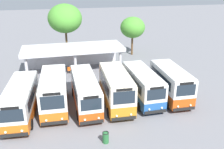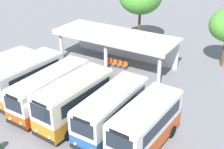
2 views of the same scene
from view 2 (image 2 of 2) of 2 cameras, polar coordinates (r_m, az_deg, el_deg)
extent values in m
plane|color=slate|center=(22.88, -12.23, -10.18)|extent=(180.00, 180.00, 0.00)
cylinder|color=black|center=(29.15, -15.87, -1.06)|extent=(0.30, 0.92, 0.90)
cylinder|color=black|center=(30.69, -18.31, 0.02)|extent=(0.30, 0.92, 0.90)
cube|color=#1E2833|center=(27.27, -19.79, 0.48)|extent=(0.54, 5.87, 0.90)
cylinder|color=black|center=(25.29, -17.60, -5.80)|extent=(0.27, 0.91, 0.90)
cylinder|color=black|center=(26.90, -20.59, -4.25)|extent=(0.27, 0.91, 0.90)
cylinder|color=black|center=(27.57, -10.95, -2.14)|extent=(0.27, 0.91, 0.90)
cylinder|color=black|center=(29.05, -14.06, -0.92)|extent=(0.27, 0.91, 0.90)
cube|color=orange|center=(26.92, -15.82, -2.36)|extent=(2.69, 6.84, 1.04)
cube|color=silver|center=(26.28, -16.20, 0.41)|extent=(2.69, 6.84, 1.86)
cube|color=silver|center=(25.88, -16.48, 2.37)|extent=(2.61, 6.63, 0.12)
cube|color=#1E2833|center=(25.50, -14.38, -0.06)|extent=(0.34, 5.37, 1.02)
cube|color=#1E2833|center=(27.15, -17.63, 1.18)|extent=(0.34, 5.37, 1.02)
sphere|color=#EAEACC|center=(24.83, -20.72, -5.94)|extent=(0.20, 0.20, 0.20)
cylinder|color=black|center=(23.20, -13.51, -8.39)|extent=(0.23, 0.90, 0.90)
cylinder|color=black|center=(24.50, -16.86, -6.82)|extent=(0.23, 0.90, 0.90)
cylinder|color=black|center=(26.16, -6.12, -3.44)|extent=(0.23, 0.90, 0.90)
cylinder|color=black|center=(27.31, -9.43, -2.29)|extent=(0.23, 0.90, 0.90)
cube|color=#D14C14|center=(25.00, -11.38, -4.32)|extent=(2.21, 7.80, 0.93)
cube|color=silver|center=(24.39, -11.64, -1.75)|extent=(2.21, 7.80, 1.61)
cube|color=silver|center=(24.00, -11.83, 0.07)|extent=(2.14, 7.57, 0.12)
cube|color=black|center=(23.03, -17.97, -9.12)|extent=(2.00, 0.13, 0.28)
cube|color=#1E2833|center=(22.17, -18.47, -5.59)|extent=(1.72, 0.07, 1.05)
cube|color=black|center=(21.85, -18.71, -4.18)|extent=(1.26, 0.07, 0.24)
cube|color=#1E2833|center=(23.79, -9.66, -2.20)|extent=(0.12, 6.22, 0.89)
cube|color=#1E2833|center=(25.10, -13.23, -0.95)|extent=(0.12, 6.22, 0.89)
sphere|color=#EAEACC|center=(22.48, -17.08, -8.98)|extent=(0.20, 0.20, 0.20)
sphere|color=#EAEACC|center=(23.25, -19.00, -7.99)|extent=(0.20, 0.20, 0.20)
cylinder|color=black|center=(21.34, -8.43, -11.35)|extent=(0.27, 0.91, 0.90)
cylinder|color=black|center=(22.64, -12.54, -9.25)|extent=(0.27, 0.91, 0.90)
cylinder|color=black|center=(23.93, -1.59, -6.39)|extent=(0.27, 0.91, 0.90)
cylinder|color=black|center=(25.10, -5.62, -4.81)|extent=(0.27, 0.91, 0.90)
cube|color=orange|center=(22.89, -6.97, -6.75)|extent=(2.68, 6.89, 1.17)
cube|color=beige|center=(22.11, -7.18, -3.54)|extent=(2.68, 6.89, 1.79)
cube|color=beige|center=(21.66, -7.32, -1.34)|extent=(2.60, 6.68, 0.12)
cube|color=black|center=(21.25, -13.10, -11.77)|extent=(2.17, 0.23, 0.28)
cube|color=#1E2833|center=(20.13, -13.58, -7.28)|extent=(1.87, 0.16, 1.17)
cube|color=black|center=(19.74, -13.81, -5.52)|extent=(1.37, 0.13, 0.24)
cube|color=#1E2833|center=(21.50, -4.75, -4.19)|extent=(0.36, 5.40, 0.99)
cube|color=#1E2833|center=(22.84, -9.14, -2.49)|extent=(0.36, 5.40, 0.99)
sphere|color=#EAEACC|center=(20.68, -11.96, -11.76)|extent=(0.20, 0.20, 0.20)
sphere|color=#EAEACC|center=(21.46, -14.33, -10.45)|extent=(0.20, 0.20, 0.20)
cylinder|color=black|center=(20.23, -0.79, -13.44)|extent=(0.23, 0.90, 0.90)
cylinder|color=black|center=(21.20, -5.65, -11.45)|extent=(0.23, 0.90, 0.90)
cylinder|color=black|center=(23.30, 5.12, -7.51)|extent=(0.23, 0.90, 0.90)
cylinder|color=black|center=(24.14, 0.68, -6.06)|extent=(0.23, 0.90, 0.90)
cube|color=#23569E|center=(21.89, 0.02, -8.52)|extent=(2.25, 7.10, 1.00)
cube|color=white|center=(21.17, 0.02, -5.63)|extent=(2.25, 7.10, 1.61)
cube|color=white|center=(20.72, 0.02, -3.61)|extent=(2.19, 6.89, 0.12)
cube|color=#1E2833|center=(18.77, -5.79, -10.33)|extent=(1.80, 0.07, 1.04)
cube|color=black|center=(18.40, -5.88, -8.75)|extent=(1.32, 0.06, 0.24)
cube|color=#1E2833|center=(20.75, 2.73, -6.23)|extent=(0.09, 5.66, 0.88)
cube|color=#1E2833|center=(21.72, -2.28, -4.59)|extent=(0.09, 5.66, 0.88)
sphere|color=#EAEACC|center=(19.92, -7.09, -13.02)|extent=(0.20, 0.20, 0.20)
cylinder|color=black|center=(21.82, 11.45, -10.65)|extent=(0.27, 0.91, 0.90)
cylinder|color=black|center=(22.53, 6.40, -8.90)|extent=(0.27, 0.91, 0.90)
cube|color=#D14C14|center=(20.41, 6.40, -11.44)|extent=(2.61, 6.56, 1.13)
cube|color=white|center=(19.58, 6.61, -8.22)|extent=(2.61, 6.56, 1.67)
cube|color=white|center=(19.09, 6.75, -6.01)|extent=(2.53, 6.37, 0.12)
cube|color=#1E2833|center=(17.33, 1.37, -13.11)|extent=(1.85, 0.15, 1.08)
cube|color=black|center=(16.91, 1.39, -11.38)|extent=(1.36, 0.12, 0.24)
cube|color=#1E2833|center=(19.24, 9.71, -8.97)|extent=(0.32, 5.15, 0.92)
cube|color=#1E2833|center=(20.07, 3.94, -6.96)|extent=(0.32, 5.15, 0.92)
cylinder|color=silver|center=(33.84, -9.74, 5.63)|extent=(0.36, 0.36, 3.20)
cylinder|color=silver|center=(30.48, -1.22, 3.63)|extent=(0.36, 0.36, 3.20)
cylinder|color=silver|center=(27.98, 9.06, 1.12)|extent=(0.36, 0.36, 3.20)
cube|color=silver|center=(33.61, 2.42, 5.85)|extent=(12.66, 0.20, 3.20)
cube|color=silver|center=(31.35, 0.61, 7.63)|extent=(13.16, 4.83, 0.20)
cube|color=silver|center=(29.55, -1.77, 5.92)|extent=(13.16, 0.10, 0.28)
cylinder|color=slate|center=(32.00, -1.21, 2.09)|extent=(0.03, 0.03, 0.44)
cylinder|color=slate|center=(32.18, -1.74, 2.23)|extent=(0.03, 0.03, 0.44)
cylinder|color=slate|center=(32.27, -0.87, 2.31)|extent=(0.03, 0.03, 0.44)
cylinder|color=slate|center=(32.44, -1.39, 2.45)|extent=(0.03, 0.03, 0.44)
cube|color=#D85919|center=(32.12, -1.31, 2.66)|extent=(0.44, 0.44, 0.04)
cube|color=#D85919|center=(32.20, -1.11, 3.11)|extent=(0.44, 0.04, 0.40)
cylinder|color=slate|center=(31.62, -0.39, 1.79)|extent=(0.03, 0.03, 0.44)
cylinder|color=slate|center=(31.79, -0.92, 1.93)|extent=(0.03, 0.03, 0.44)
cylinder|color=slate|center=(31.89, -0.05, 2.01)|extent=(0.03, 0.03, 0.44)
cylinder|color=slate|center=(32.06, -0.58, 2.15)|extent=(0.03, 0.03, 0.44)
cube|color=#D85919|center=(31.74, -0.48, 2.36)|extent=(0.44, 0.44, 0.04)
cube|color=#D85919|center=(31.82, -0.29, 2.82)|extent=(0.44, 0.04, 0.40)
cylinder|color=slate|center=(31.33, 0.55, 1.54)|extent=(0.03, 0.03, 0.44)
cylinder|color=slate|center=(31.49, 0.01, 1.68)|extent=(0.03, 0.03, 0.44)
cylinder|color=slate|center=(31.60, 0.89, 1.76)|extent=(0.03, 0.03, 0.44)
cylinder|color=slate|center=(31.77, 0.34, 1.91)|extent=(0.03, 0.03, 0.44)
cube|color=#D85919|center=(31.45, 0.45, 2.12)|extent=(0.44, 0.44, 0.04)
cube|color=#D85919|center=(31.52, 0.64, 2.58)|extent=(0.44, 0.04, 0.40)
cylinder|color=slate|center=(31.09, 1.56, 1.32)|extent=(0.03, 0.03, 0.44)
cylinder|color=slate|center=(31.25, 1.00, 1.47)|extent=(0.03, 0.03, 0.44)
cylinder|color=slate|center=(31.36, 1.89, 1.55)|extent=(0.03, 0.03, 0.44)
cylinder|color=slate|center=(31.52, 1.34, 1.70)|extent=(0.03, 0.03, 0.44)
cube|color=#D85919|center=(31.20, 1.45, 1.91)|extent=(0.44, 0.44, 0.04)
cube|color=#D85919|center=(31.28, 1.64, 2.37)|extent=(0.44, 0.04, 0.40)
cylinder|color=slate|center=(30.84, 2.56, 1.09)|extent=(0.03, 0.03, 0.44)
cylinder|color=slate|center=(30.99, 2.00, 1.24)|extent=(0.03, 0.03, 0.44)
cylinder|color=slate|center=(31.11, 2.88, 1.32)|extent=(0.03, 0.03, 0.44)
cylinder|color=slate|center=(31.27, 2.32, 1.47)|extent=(0.03, 0.03, 0.44)
cube|color=#D85919|center=(30.95, 2.45, 1.68)|extent=(0.44, 0.44, 0.04)
cube|color=#D85919|center=(31.03, 2.64, 2.15)|extent=(0.44, 0.04, 0.40)
cylinder|color=brown|center=(37.28, 5.22, 8.72)|extent=(0.32, 0.32, 4.24)
cylinder|color=brown|center=(33.56, 20.66, 3.92)|extent=(0.32, 0.32, 3.03)
camera|label=1|loc=(18.91, -75.35, 1.09)|focal=38.80mm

